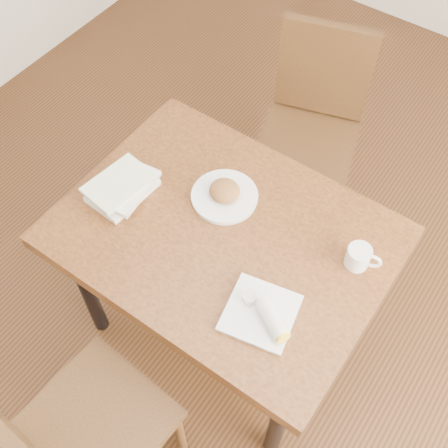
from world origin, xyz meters
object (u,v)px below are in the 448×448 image
Objects in this scene: table at (224,246)px; book_stack at (123,187)px; chair_near at (71,438)px; chair_far at (313,118)px; plate_burrito at (264,315)px; coffee_mug at (359,257)px; plate_scone at (225,195)px.

book_stack is (-0.39, -0.07, 0.12)m from table.
book_stack is at bearing 117.20° from chair_near.
chair_far is 1.11m from plate_burrito.
chair_near reaches higher than coffee_mug.
coffee_mug reaches higher than table.
table is 9.45× the size of coffee_mug.
plate_burrito is (0.30, 0.59, 0.22)m from chair_near.
plate_scone is at bearing 93.61° from chair_near.
chair_near is at bearing -62.80° from book_stack.
chair_near reaches higher than table.
table is 1.15× the size of chair_far.
chair_near is at bearing -117.39° from plate_burrito.
table is 0.18m from plate_scone.
plate_burrito is (0.28, -0.19, 0.11)m from table.
plate_burrito is 0.68m from book_stack.
chair_far is (-0.08, 1.60, 0.00)m from chair_near.
chair_near and chair_far have the same top height.
chair_far is 0.90m from coffee_mug.
plate_scone is 2.03× the size of coffee_mug.
plate_scone is 0.92× the size of book_stack.
coffee_mug is at bearing 14.96° from book_stack.
chair_near is at bearing -115.87° from coffee_mug.
chair_far is at bearing 110.67° from plate_burrito.
chair_near is 0.70m from plate_burrito.
chair_far reaches higher than table.
table is 0.41m from book_stack.
chair_far is 0.97m from book_stack.
book_stack is (-0.31, -0.18, 0.01)m from plate_scone.
coffee_mug is at bearing 19.52° from table.
table is at bearing -160.48° from coffee_mug.
table is 4.66× the size of plate_scone.
plate_scone is (-0.06, 0.89, 0.22)m from chair_near.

